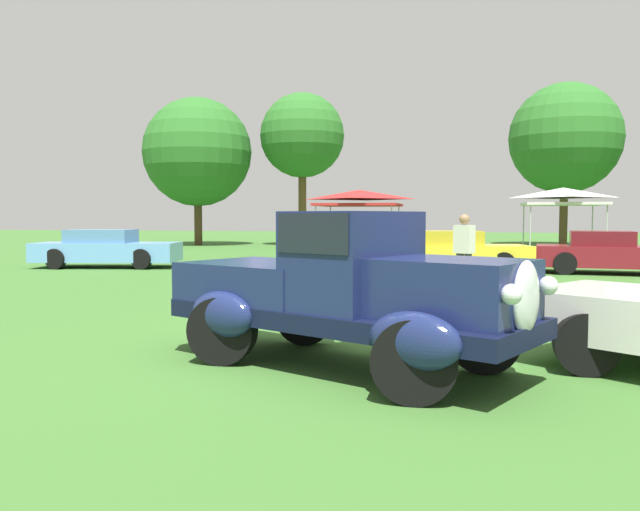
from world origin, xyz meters
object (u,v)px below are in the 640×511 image
Objects in this scene: spectator_between_cars at (464,251)px; canopy_tent_left_field at (359,197)px; canopy_tent_center_field at (563,195)px; show_car_yellow at (450,252)px; show_car_skyblue at (106,249)px; feature_pickup_truck at (348,289)px; show_car_burgundy at (606,253)px.

spectator_between_cars is 0.52× the size of canopy_tent_left_field.
canopy_tent_left_field is 7.79m from canopy_tent_center_field.
show_car_skyblue is at bearing -177.48° from show_car_yellow.
canopy_tent_center_field reaches higher than show_car_skyblue.
show_car_yellow is 1.42× the size of canopy_tent_left_field.
feature_pickup_truck is 2.55× the size of spectator_between_cars.
feature_pickup_truck is 1.32× the size of canopy_tent_left_field.
spectator_between_cars is 0.59× the size of canopy_tent_center_field.
canopy_tent_left_field is at bearing 98.44° from feature_pickup_truck.
spectator_between_cars reaches higher than show_car_burgundy.
canopy_tent_center_field reaches higher than show_car_yellow.
canopy_tent_center_field reaches higher than spectator_between_cars.
feature_pickup_truck is 13.95m from show_car_burgundy.
show_car_skyblue is at bearing 129.76° from feature_pickup_truck.
canopy_tent_left_field reaches higher than show_car_skyblue.
show_car_skyblue and show_car_yellow have the same top height.
show_car_burgundy is 10.40m from canopy_tent_left_field.
canopy_tent_left_field is at bearing 177.36° from canopy_tent_center_field.
feature_pickup_truck is 7.31m from spectator_between_cars.
show_car_burgundy is 2.37× the size of spectator_between_cars.
canopy_tent_center_field is (4.93, 18.81, 1.56)m from feature_pickup_truck.
spectator_between_cars is (-4.00, -5.72, 0.32)m from show_car_burgundy.
canopy_tent_center_field is at bearing 72.46° from spectator_between_cars.
feature_pickup_truck reaches higher than show_car_burgundy.
canopy_tent_center_field reaches higher than feature_pickup_truck.
show_car_yellow is 2.76× the size of spectator_between_cars.
feature_pickup_truck is 1.08× the size of show_car_burgundy.
show_car_skyblue is at bearing -155.14° from canopy_tent_center_field.
spectator_between_cars is (11.19, -4.72, 0.31)m from show_car_skyblue.
show_car_yellow is 5.22m from spectator_between_cars.
show_car_yellow is 1.16× the size of show_car_burgundy.
feature_pickup_truck is 15.51m from show_car_skyblue.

